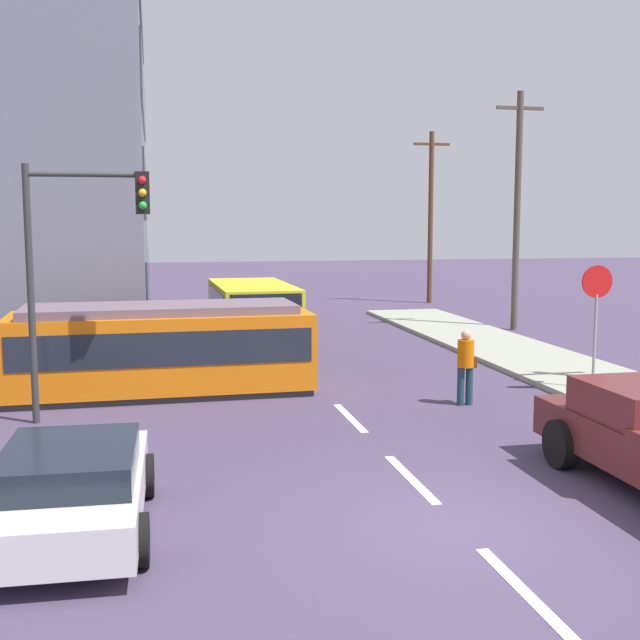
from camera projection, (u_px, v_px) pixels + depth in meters
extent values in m
plane|color=#443853|center=(312.00, 380.00, 20.39)|extent=(120.00, 120.00, 0.00)
cube|color=silver|center=(526.00, 593.00, 8.73)|extent=(0.16, 2.40, 0.01)
cube|color=silver|center=(411.00, 478.00, 12.62)|extent=(0.16, 2.40, 0.01)
cube|color=silver|center=(350.00, 418.00, 16.50)|extent=(0.16, 2.40, 0.01)
cube|color=silver|center=(280.00, 348.00, 25.49)|extent=(0.16, 2.40, 0.01)
cube|color=silver|center=(256.00, 324.00, 31.32)|extent=(0.16, 2.40, 0.01)
cube|color=#2D3847|center=(148.00, 280.00, 28.65)|extent=(0.06, 12.62, 1.92)
cube|color=#2D3847|center=(146.00, 190.00, 28.25)|extent=(0.06, 12.62, 1.92)
cube|color=#2D3847|center=(143.00, 97.00, 27.86)|extent=(0.06, 12.62, 1.92)
cube|color=#2D3847|center=(141.00, 1.00, 27.46)|extent=(0.06, 12.62, 1.92)
cube|color=orange|center=(162.00, 350.00, 18.78)|extent=(6.97, 2.67, 1.75)
cube|color=#2D2D2D|center=(163.00, 390.00, 18.90)|extent=(6.83, 2.54, 0.15)
cube|color=#675562|center=(161.00, 309.00, 18.66)|extent=(6.27, 2.28, 0.20)
cube|color=#1E232D|center=(162.00, 341.00, 18.76)|extent=(6.70, 2.71, 0.77)
cube|color=gold|center=(253.00, 307.00, 27.63)|extent=(2.62, 6.05, 1.58)
cube|color=black|center=(266.00, 309.00, 24.74)|extent=(2.25, 0.17, 0.95)
cube|color=black|center=(252.00, 299.00, 27.59)|extent=(2.64, 5.15, 0.63)
cylinder|color=black|center=(261.00, 333.00, 25.85)|extent=(2.57, 0.95, 0.90)
cylinder|color=black|center=(245.00, 319.00, 29.56)|extent=(2.57, 0.95, 0.90)
cylinder|color=#1D3943|center=(461.00, 386.00, 17.60)|extent=(0.16, 0.16, 0.85)
cylinder|color=#1D3943|center=(469.00, 386.00, 17.64)|extent=(0.16, 0.16, 0.85)
cylinder|color=#DD6305|center=(466.00, 354.00, 17.53)|extent=(0.36, 0.36, 0.60)
sphere|color=tan|center=(466.00, 335.00, 17.48)|extent=(0.22, 0.22, 0.22)
cube|color=#623212|center=(474.00, 362.00, 17.65)|extent=(0.14, 0.21, 0.24)
cylinder|color=black|center=(561.00, 444.00, 13.14)|extent=(0.28, 0.80, 0.80)
cube|color=silver|center=(73.00, 494.00, 10.39)|extent=(1.88, 4.10, 0.55)
cube|color=black|center=(70.00, 462.00, 10.18)|extent=(1.69, 2.27, 0.40)
cylinder|color=black|center=(19.00, 483.00, 11.44)|extent=(0.24, 0.65, 0.64)
cylinder|color=black|center=(146.00, 476.00, 11.76)|extent=(0.24, 0.65, 0.64)
cylinder|color=black|center=(140.00, 540.00, 9.38)|extent=(0.24, 0.65, 0.64)
cube|color=maroon|center=(121.00, 347.00, 22.51)|extent=(1.86, 4.30, 0.55)
cube|color=black|center=(121.00, 331.00, 22.31)|extent=(1.70, 2.37, 0.40)
cylinder|color=black|center=(91.00, 348.00, 23.59)|extent=(0.22, 0.64, 0.64)
cylinder|color=black|center=(154.00, 346.00, 23.97)|extent=(0.22, 0.64, 0.64)
cylinder|color=black|center=(84.00, 363.00, 21.10)|extent=(0.22, 0.64, 0.64)
cylinder|color=black|center=(155.00, 360.00, 21.48)|extent=(0.22, 0.64, 0.64)
cube|color=#A50E1D|center=(117.00, 322.00, 28.03)|extent=(1.93, 4.37, 0.55)
cube|color=black|center=(117.00, 309.00, 27.83)|extent=(1.73, 2.43, 0.40)
cylinder|color=black|center=(92.00, 324.00, 29.10)|extent=(0.24, 0.65, 0.64)
cylinder|color=black|center=(143.00, 322.00, 29.52)|extent=(0.24, 0.65, 0.64)
cylinder|color=black|center=(89.00, 333.00, 26.60)|extent=(0.24, 0.65, 0.64)
cylinder|color=black|center=(144.00, 332.00, 27.01)|extent=(0.24, 0.65, 0.64)
cube|color=silver|center=(112.00, 304.00, 34.23)|extent=(1.84, 4.58, 0.55)
cube|color=black|center=(111.00, 293.00, 34.02)|extent=(1.65, 2.53, 0.40)
cylinder|color=black|center=(94.00, 305.00, 35.43)|extent=(0.24, 0.65, 0.64)
cylinder|color=black|center=(134.00, 305.00, 35.73)|extent=(0.24, 0.65, 0.64)
cylinder|color=black|center=(88.00, 312.00, 32.77)|extent=(0.24, 0.65, 0.64)
cylinder|color=black|center=(131.00, 311.00, 33.08)|extent=(0.24, 0.65, 0.64)
cylinder|color=gray|center=(595.00, 341.00, 18.69)|extent=(0.07, 0.07, 2.20)
cylinder|color=red|center=(597.00, 282.00, 18.52)|extent=(0.76, 0.04, 0.76)
cylinder|color=#333333|center=(31.00, 296.00, 15.79)|extent=(0.14, 0.14, 5.14)
cylinder|color=#333333|center=(85.00, 175.00, 15.72)|extent=(2.21, 0.10, 0.10)
cube|color=black|center=(143.00, 193.00, 15.98)|extent=(0.28, 0.24, 0.84)
sphere|color=red|center=(142.00, 180.00, 15.83)|extent=(0.16, 0.16, 0.16)
sphere|color=gold|center=(142.00, 193.00, 15.86)|extent=(0.16, 0.16, 0.16)
sphere|color=green|center=(143.00, 205.00, 15.89)|extent=(0.16, 0.16, 0.16)
cylinder|color=#4F443C|center=(517.00, 213.00, 29.31)|extent=(0.24, 0.24, 8.67)
cube|color=#4F443C|center=(520.00, 108.00, 28.85)|extent=(1.80, 0.12, 0.12)
cylinder|color=brown|center=(431.00, 218.00, 39.11)|extent=(0.24, 0.24, 8.31)
cube|color=brown|center=(432.00, 144.00, 38.67)|extent=(1.80, 0.12, 0.12)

